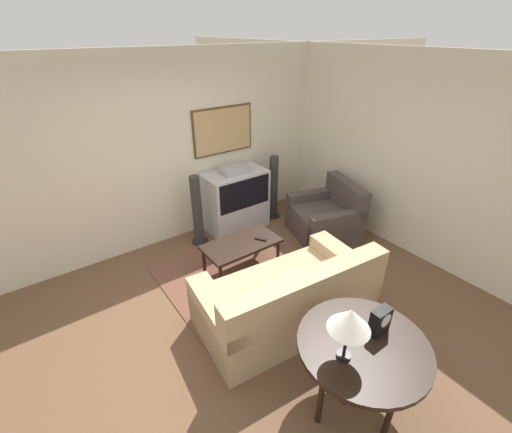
% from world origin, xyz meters
% --- Properties ---
extents(ground_plane, '(12.00, 12.00, 0.00)m').
position_xyz_m(ground_plane, '(0.00, 0.00, 0.00)').
color(ground_plane, brown).
extents(wall_back, '(12.00, 0.10, 2.70)m').
position_xyz_m(wall_back, '(0.01, 2.13, 1.35)').
color(wall_back, beige).
rests_on(wall_back, ground_plane).
extents(wall_right, '(0.06, 12.00, 2.70)m').
position_xyz_m(wall_right, '(2.63, 0.00, 1.35)').
color(wall_right, beige).
rests_on(wall_right, ground_plane).
extents(area_rug, '(1.98, 1.83, 0.01)m').
position_xyz_m(area_rug, '(0.32, 0.68, 0.01)').
color(area_rug, brown).
rests_on(area_rug, ground_plane).
extents(tv, '(0.98, 0.54, 1.05)m').
position_xyz_m(tv, '(0.94, 1.78, 0.49)').
color(tv, '#B7B7BC').
rests_on(tv, ground_plane).
extents(couch, '(1.98, 1.17, 0.87)m').
position_xyz_m(couch, '(0.27, -0.29, 0.31)').
color(couch, tan).
rests_on(couch, ground_plane).
extents(armchair, '(1.13, 1.17, 0.86)m').
position_xyz_m(armchair, '(1.95, 0.76, 0.29)').
color(armchair, '#473D38').
rests_on(armchair, ground_plane).
extents(coffee_table, '(1.00, 0.53, 0.44)m').
position_xyz_m(coffee_table, '(0.37, 0.77, 0.39)').
color(coffee_table, black).
rests_on(coffee_table, ground_plane).
extents(console_table, '(1.04, 1.04, 0.73)m').
position_xyz_m(console_table, '(0.11, -1.36, 0.67)').
color(console_table, black).
rests_on(console_table, ground_plane).
extents(table_lamp, '(0.31, 0.31, 0.47)m').
position_xyz_m(table_lamp, '(-0.11, -1.34, 1.11)').
color(table_lamp, black).
rests_on(table_lamp, console_table).
extents(mantel_clock, '(0.18, 0.10, 0.23)m').
position_xyz_m(mantel_clock, '(0.30, -1.34, 0.85)').
color(mantel_clock, black).
rests_on(mantel_clock, console_table).
extents(remote, '(0.12, 0.16, 0.02)m').
position_xyz_m(remote, '(0.62, 0.68, 0.45)').
color(remote, black).
rests_on(remote, coffee_table).
extents(speaker_tower_left, '(0.25, 0.25, 1.09)m').
position_xyz_m(speaker_tower_left, '(0.23, 1.72, 0.52)').
color(speaker_tower_left, black).
rests_on(speaker_tower_left, ground_plane).
extents(speaker_tower_right, '(0.25, 0.25, 1.09)m').
position_xyz_m(speaker_tower_right, '(1.66, 1.72, 0.52)').
color(speaker_tower_right, black).
rests_on(speaker_tower_right, ground_plane).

